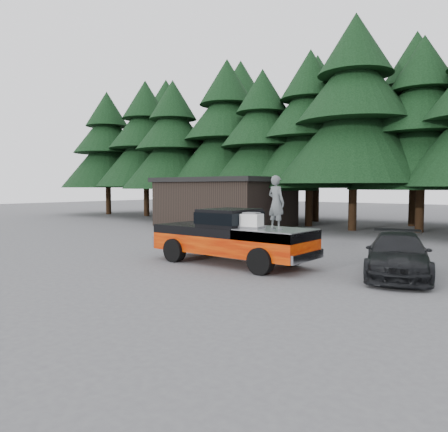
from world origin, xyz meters
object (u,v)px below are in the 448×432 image
Objects in this scene: air_compressor at (251,221)px; utility_building at (225,202)px; man_on_bed at (276,203)px; parked_car at (398,255)px; pickup_truck at (232,245)px.

air_compressor is 15.48m from utility_building.
parked_car is at bearing -142.55° from man_on_bed.
man_on_bed is (0.89, 0.09, 0.63)m from air_compressor.
parked_car is at bearing -34.29° from utility_building.
air_compressor is (0.99, -0.23, 0.89)m from pickup_truck.
man_on_bed is 16.03m from utility_building.
parked_car is 0.53× the size of utility_building.
pickup_truck is at bearing -50.62° from utility_building.
man_on_bed is at bearing -45.73° from utility_building.
man_on_bed is at bearing -3.08° from air_compressor.
utility_building reaches higher than parked_car.
parked_car is (3.30, 1.60, -1.55)m from man_on_bed.
pickup_truck is 0.71× the size of utility_building.
air_compressor reaches higher than pickup_truck.
man_on_bed is 0.39× the size of parked_car.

